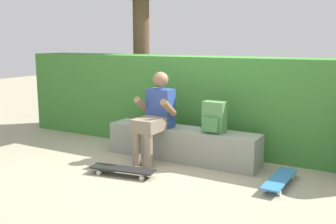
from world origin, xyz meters
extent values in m
plane|color=#9D967A|center=(0.00, 0.00, 0.00)|extent=(24.00, 24.00, 0.00)
cube|color=gray|center=(0.00, 0.29, 0.22)|extent=(2.12, 0.42, 0.43)
cube|color=#2D4793|center=(-0.30, 0.22, 0.69)|extent=(0.34, 0.22, 0.52)
sphere|color=#8C6647|center=(-0.30, 0.22, 1.08)|extent=(0.21, 0.21, 0.21)
cube|color=gray|center=(-0.30, -0.09, 0.52)|extent=(0.32, 0.40, 0.17)
cylinder|color=gray|center=(-0.39, -0.24, 0.22)|extent=(0.11, 0.11, 0.43)
cylinder|color=gray|center=(-0.21, -0.24, 0.22)|extent=(0.11, 0.11, 0.43)
cylinder|color=#8C6647|center=(-0.50, 0.08, 0.73)|extent=(0.09, 0.33, 0.27)
cylinder|color=#8C6647|center=(-0.10, 0.08, 0.73)|extent=(0.09, 0.33, 0.27)
cube|color=black|center=(-0.31, -0.64, 0.08)|extent=(0.82, 0.33, 0.02)
cylinder|color=silver|center=(-0.05, -0.52, 0.03)|extent=(0.06, 0.04, 0.05)
cylinder|color=silver|center=(-0.02, -0.67, 0.03)|extent=(0.06, 0.04, 0.05)
cylinder|color=silver|center=(-0.60, -0.62, 0.03)|extent=(0.06, 0.04, 0.05)
cylinder|color=silver|center=(-0.58, -0.76, 0.03)|extent=(0.06, 0.04, 0.05)
cube|color=teal|center=(1.40, -0.06, 0.08)|extent=(0.22, 0.80, 0.02)
cylinder|color=silver|center=(1.33, 0.22, 0.03)|extent=(0.03, 0.05, 0.05)
cylinder|color=silver|center=(1.48, 0.22, 0.03)|extent=(0.03, 0.05, 0.05)
cylinder|color=silver|center=(1.32, -0.34, 0.03)|extent=(0.03, 0.05, 0.05)
cylinder|color=silver|center=(1.47, -0.34, 0.03)|extent=(0.03, 0.05, 0.05)
cube|color=#51894C|center=(0.46, 0.29, 0.63)|extent=(0.28, 0.18, 0.40)
cube|color=#417E44|center=(0.46, 0.17, 0.55)|extent=(0.20, 0.05, 0.18)
cube|color=#397830|center=(-0.35, 1.04, 0.68)|extent=(5.70, 0.68, 1.36)
cylinder|color=#473323|center=(-1.54, 1.65, 1.47)|extent=(0.29, 0.29, 2.95)
camera|label=1|loc=(2.38, -4.26, 1.59)|focal=41.92mm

